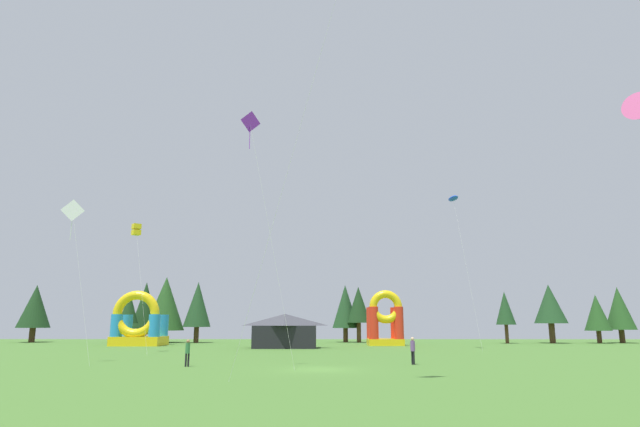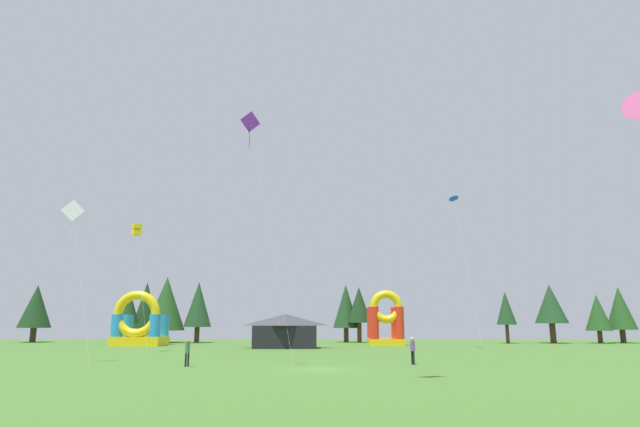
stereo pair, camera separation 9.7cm
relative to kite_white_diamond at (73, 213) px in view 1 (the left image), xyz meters
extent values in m
plane|color=#47752D|center=(18.23, -4.49, -10.77)|extent=(120.00, 120.00, 0.00)
pyramid|color=white|center=(-0.01, 0.01, 0.05)|extent=(1.20, 0.54, 1.19)
cylinder|color=white|center=(0.01, -0.08, -1.01)|extent=(0.04, 0.04, 2.12)
cylinder|color=silver|center=(1.47, -0.93, -5.36)|extent=(2.94, 1.71, 10.83)
ellipsoid|color=blue|center=(33.21, 20.23, 5.80)|extent=(1.23, 2.10, 0.70)
cylinder|color=silver|center=(33.73, 18.04, -2.49)|extent=(1.04, 4.38, 16.57)
pyramid|color=purple|center=(13.53, -4.39, 5.28)|extent=(1.08, 0.87, 1.04)
cylinder|color=purple|center=(13.56, -4.45, 4.34)|extent=(0.04, 0.04, 1.83)
cylinder|color=silver|center=(15.17, -4.84, -2.76)|extent=(3.22, 0.80, 16.04)
cube|color=yellow|center=(0.02, 13.27, 0.75)|extent=(1.05, 1.05, 0.50)
cube|color=yellow|center=(0.02, 13.27, 1.35)|extent=(1.05, 1.05, 0.50)
cylinder|color=silver|center=(1.57, 11.35, -4.86)|extent=(3.11, 3.85, 11.83)
cylinder|color=silver|center=(16.89, -13.17, -0.11)|extent=(6.09, 3.91, 21.33)
cylinder|color=black|center=(24.69, -0.64, -10.33)|extent=(0.18, 0.18, 0.89)
cylinder|color=black|center=(24.61, -0.48, -10.33)|extent=(0.18, 0.18, 0.89)
cylinder|color=#724C8C|center=(24.65, -0.56, -9.53)|extent=(0.43, 0.43, 0.70)
sphere|color=#D8AD84|center=(24.65, -0.56, -9.06)|extent=(0.24, 0.24, 0.24)
cylinder|color=black|center=(9.49, -2.40, -10.35)|extent=(0.16, 0.16, 0.84)
cylinder|color=black|center=(9.64, -2.33, -10.35)|extent=(0.16, 0.16, 0.84)
cylinder|color=#33723F|center=(9.57, -2.37, -9.60)|extent=(0.39, 0.39, 0.66)
sphere|color=#9E704C|center=(9.57, -2.37, -9.16)|extent=(0.23, 0.23, 0.23)
cube|color=yellow|center=(-4.49, 29.60, -10.22)|extent=(6.03, 4.95, 1.12)
cylinder|color=#268CD8|center=(-6.81, 27.82, -8.31)|extent=(1.39, 1.39, 2.70)
cylinder|color=#268CD8|center=(-2.17, 27.82, -8.31)|extent=(1.39, 1.39, 2.70)
cylinder|color=#268CD8|center=(-6.81, 31.39, -8.31)|extent=(1.39, 1.39, 2.70)
cylinder|color=#268CD8|center=(-2.17, 31.39, -8.31)|extent=(1.39, 1.39, 2.70)
torus|color=yellow|center=(-4.49, 27.82, -6.96)|extent=(5.75, 1.11, 5.75)
cube|color=yellow|center=(26.31, 30.68, -10.37)|extent=(4.34, 4.46, 0.81)
cylinder|color=red|center=(24.74, 29.06, -8.00)|extent=(1.22, 1.22, 3.94)
cylinder|color=red|center=(27.87, 29.06, -8.00)|extent=(1.22, 1.22, 3.94)
cylinder|color=red|center=(24.74, 32.30, -8.00)|extent=(1.22, 1.22, 3.94)
cylinder|color=red|center=(27.87, 32.30, -8.00)|extent=(1.22, 1.22, 3.94)
torus|color=yellow|center=(26.31, 29.06, -6.03)|extent=(4.10, 0.97, 4.10)
cube|color=black|center=(14.15, 23.23, -9.53)|extent=(7.00, 4.46, 2.48)
pyramid|color=#3F3F47|center=(14.15, 23.23, -7.64)|extent=(7.00, 4.46, 1.30)
cylinder|color=#4C331E|center=(-23.94, 40.70, -9.74)|extent=(0.83, 0.83, 2.06)
cone|color=#193819|center=(-23.94, 40.70, -5.60)|extent=(4.63, 4.63, 6.22)
cylinder|color=#4C331E|center=(-8.39, 36.10, -9.42)|extent=(0.47, 0.47, 2.70)
cone|color=#193819|center=(-8.39, 36.10, -5.95)|extent=(2.60, 2.60, 4.25)
cylinder|color=#4C331E|center=(-7.23, 39.35, -9.78)|extent=(0.67, 0.67, 1.98)
cone|color=#193819|center=(-7.23, 39.35, -5.50)|extent=(3.74, 3.74, 6.60)
cylinder|color=#4C331E|center=(-4.41, 39.58, -9.92)|extent=(1.01, 1.01, 1.71)
cone|color=#234C1E|center=(-4.41, 39.58, -5.24)|extent=(5.62, 5.62, 7.65)
cylinder|color=#4C331E|center=(0.40, 39.03, -9.67)|extent=(0.70, 0.70, 2.20)
cone|color=#1E4221|center=(0.40, 39.03, -5.38)|extent=(3.91, 3.91, 6.38)
cylinder|color=#4C331E|center=(21.76, 41.33, -9.76)|extent=(0.69, 0.69, 2.03)
cone|color=#1E4221|center=(21.76, 41.33, -5.61)|extent=(3.84, 3.84, 6.28)
cylinder|color=#4C331E|center=(23.63, 40.09, -9.38)|extent=(0.63, 0.63, 2.79)
cone|color=#193819|center=(23.63, 40.09, -5.41)|extent=(3.49, 3.49, 5.16)
cylinder|color=#4C331E|center=(43.81, 36.84, -9.51)|extent=(0.48, 0.48, 2.53)
cone|color=#1E4221|center=(43.81, 36.84, -5.97)|extent=(2.68, 2.68, 4.55)
cylinder|color=#4C331E|center=(50.38, 37.60, -9.42)|extent=(0.80, 0.80, 2.70)
cone|color=#1E4221|center=(50.38, 37.60, -5.37)|extent=(4.46, 4.46, 5.39)
cylinder|color=#4C331E|center=(56.87, 37.60, -9.92)|extent=(0.64, 0.64, 1.70)
cone|color=#234C1E|center=(56.87, 37.60, -6.58)|extent=(3.56, 3.56, 4.97)
cylinder|color=#4C331E|center=(60.61, 38.65, -9.86)|extent=(0.74, 0.74, 1.83)
cone|color=#234C1E|center=(60.61, 38.65, -5.96)|extent=(4.09, 4.09, 5.97)
camera|label=1|loc=(18.48, -38.23, -7.94)|focal=29.79mm
camera|label=2|loc=(18.58, -38.23, -7.94)|focal=29.79mm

